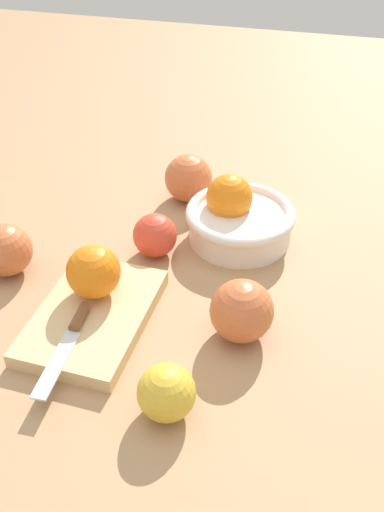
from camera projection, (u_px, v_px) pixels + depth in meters
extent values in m
plane|color=tan|center=(133.00, 275.00, 0.89)|extent=(2.40, 2.40, 0.00)
cylinder|color=white|center=(240.00, 226.00, 0.95)|extent=(0.16, 0.16, 0.05)
torus|color=white|center=(241.00, 213.00, 0.94)|extent=(0.17, 0.17, 0.02)
sphere|color=orange|center=(229.00, 197.00, 0.94)|extent=(0.07, 0.07, 0.07)
cube|color=#DBB77F|center=(93.00, 316.00, 0.81)|extent=(0.22, 0.15, 0.02)
sphere|color=orange|center=(93.00, 272.00, 0.81)|extent=(0.07, 0.07, 0.07)
cube|color=silver|center=(57.00, 364.00, 0.72)|extent=(0.11, 0.02, 0.00)
cylinder|color=brown|center=(80.00, 317.00, 0.78)|extent=(0.05, 0.01, 0.01)
sphere|color=#D6422D|center=(155.00, 235.00, 0.91)|extent=(0.07, 0.07, 0.07)
sphere|color=#CC6638|center=(188.00, 178.00, 1.03)|extent=(0.08, 0.08, 0.08)
sphere|color=#CC6638|center=(242.00, 311.00, 0.77)|extent=(0.08, 0.08, 0.08)
sphere|color=gold|center=(166.00, 393.00, 0.68)|extent=(0.07, 0.07, 0.07)
sphere|color=#CC6638|center=(6.00, 250.00, 0.88)|extent=(0.08, 0.08, 0.08)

